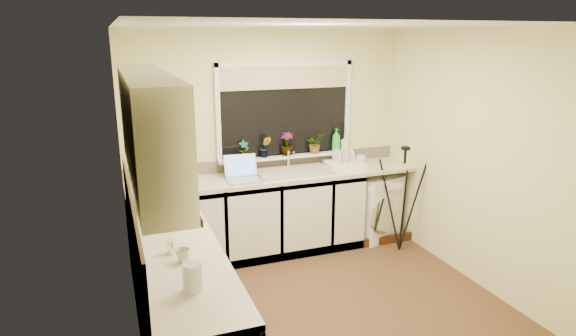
{
  "coord_description": "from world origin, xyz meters",
  "views": [
    {
      "loc": [
        -1.68,
        -3.67,
        2.38
      ],
      "look_at": [
        -0.11,
        0.55,
        1.15
      ],
      "focal_mm": 30.47,
      "sensor_mm": 36.0,
      "label": 1
    }
  ],
  "objects_px": {
    "steel_jar": "(172,246)",
    "plant_b": "(265,147)",
    "glass_jug": "(193,277)",
    "microwave": "(161,188)",
    "cup_back": "(361,160)",
    "soap_bottle_green": "(336,140)",
    "plant_d": "(315,143)",
    "kettle": "(175,206)",
    "plant_a": "(244,150)",
    "tripod": "(402,199)",
    "soap_bottle_clear": "(345,143)",
    "laptop": "(242,174)",
    "plant_c": "(287,144)",
    "washing_machine": "(372,206)",
    "cup_left": "(183,256)",
    "dish_rack": "(345,165)"
  },
  "relations": [
    {
      "from": "glass_jug",
      "to": "microwave",
      "type": "height_order",
      "value": "microwave"
    },
    {
      "from": "kettle",
      "to": "plant_a",
      "type": "distance_m",
      "value": 1.49
    },
    {
      "from": "plant_b",
      "to": "plant_c",
      "type": "relative_size",
      "value": 0.91
    },
    {
      "from": "plant_b",
      "to": "washing_machine",
      "type": "bearing_deg",
      "value": -9.8
    },
    {
      "from": "glass_jug",
      "to": "soap_bottle_green",
      "type": "height_order",
      "value": "soap_bottle_green"
    },
    {
      "from": "steel_jar",
      "to": "plant_b",
      "type": "distance_m",
      "value": 2.26
    },
    {
      "from": "glass_jug",
      "to": "plant_b",
      "type": "xyz_separation_m",
      "value": [
        1.23,
        2.42,
        0.18
      ]
    },
    {
      "from": "microwave",
      "to": "cup_back",
      "type": "height_order",
      "value": "microwave"
    },
    {
      "from": "kettle",
      "to": "plant_b",
      "type": "xyz_separation_m",
      "value": [
        1.17,
        1.16,
        0.17
      ]
    },
    {
      "from": "washing_machine",
      "to": "steel_jar",
      "type": "height_order",
      "value": "steel_jar"
    },
    {
      "from": "glass_jug",
      "to": "steel_jar",
      "type": "height_order",
      "value": "glass_jug"
    },
    {
      "from": "kettle",
      "to": "tripod",
      "type": "bearing_deg",
      "value": 10.44
    },
    {
      "from": "cup_back",
      "to": "plant_b",
      "type": "bearing_deg",
      "value": 173.85
    },
    {
      "from": "laptop",
      "to": "cup_back",
      "type": "distance_m",
      "value": 1.5
    },
    {
      "from": "plant_b",
      "to": "plant_d",
      "type": "relative_size",
      "value": 1.05
    },
    {
      "from": "plant_b",
      "to": "cup_left",
      "type": "bearing_deg",
      "value": -121.41
    },
    {
      "from": "microwave",
      "to": "soap_bottle_green",
      "type": "distance_m",
      "value": 2.26
    },
    {
      "from": "microwave",
      "to": "glass_jug",
      "type": "bearing_deg",
      "value": -169.9
    },
    {
      "from": "plant_a",
      "to": "plant_b",
      "type": "xyz_separation_m",
      "value": [
        0.25,
        0.0,
        0.01
      ]
    },
    {
      "from": "laptop",
      "to": "soap_bottle_green",
      "type": "bearing_deg",
      "value": 16.2
    },
    {
      "from": "tripod",
      "to": "plant_c",
      "type": "xyz_separation_m",
      "value": [
        -1.12,
        0.7,
        0.58
      ]
    },
    {
      "from": "glass_jug",
      "to": "steel_jar",
      "type": "bearing_deg",
      "value": 95.07
    },
    {
      "from": "steel_jar",
      "to": "soap_bottle_green",
      "type": "relative_size",
      "value": 0.36
    },
    {
      "from": "plant_d",
      "to": "cup_left",
      "type": "bearing_deg",
      "value": -132.34
    },
    {
      "from": "tripod",
      "to": "soap_bottle_green",
      "type": "height_order",
      "value": "soap_bottle_green"
    },
    {
      "from": "cup_left",
      "to": "plant_b",
      "type": "bearing_deg",
      "value": 58.59
    },
    {
      "from": "plant_b",
      "to": "glass_jug",
      "type": "bearing_deg",
      "value": -116.99
    },
    {
      "from": "microwave",
      "to": "plant_d",
      "type": "xyz_separation_m",
      "value": [
        1.84,
        0.78,
        0.11
      ]
    },
    {
      "from": "steel_jar",
      "to": "plant_d",
      "type": "relative_size",
      "value": 0.43
    },
    {
      "from": "laptop",
      "to": "steel_jar",
      "type": "height_order",
      "value": "laptop"
    },
    {
      "from": "dish_rack",
      "to": "steel_jar",
      "type": "relative_size",
      "value": 4.42
    },
    {
      "from": "tripod",
      "to": "plant_b",
      "type": "distance_m",
      "value": 1.64
    },
    {
      "from": "tripod",
      "to": "plant_d",
      "type": "relative_size",
      "value": 5.34
    },
    {
      "from": "glass_jug",
      "to": "kettle",
      "type": "bearing_deg",
      "value": 87.05
    },
    {
      "from": "steel_jar",
      "to": "plant_c",
      "type": "height_order",
      "value": "plant_c"
    },
    {
      "from": "plant_b",
      "to": "soap_bottle_green",
      "type": "relative_size",
      "value": 0.89
    },
    {
      "from": "kettle",
      "to": "dish_rack",
      "type": "bearing_deg",
      "value": 24.58
    },
    {
      "from": "soap_bottle_clear",
      "to": "soap_bottle_green",
      "type": "bearing_deg",
      "value": 172.11
    },
    {
      "from": "kettle",
      "to": "microwave",
      "type": "relative_size",
      "value": 0.36
    },
    {
      "from": "soap_bottle_clear",
      "to": "tripod",
      "type": "bearing_deg",
      "value": -60.48
    },
    {
      "from": "cup_back",
      "to": "cup_left",
      "type": "xyz_separation_m",
      "value": [
        -2.38,
        -1.89,
        -0.0
      ]
    },
    {
      "from": "glass_jug",
      "to": "plant_c",
      "type": "xyz_separation_m",
      "value": [
        1.49,
        2.43,
        0.2
      ]
    },
    {
      "from": "glass_jug",
      "to": "soap_bottle_green",
      "type": "xyz_separation_m",
      "value": [
        2.12,
        2.43,
        0.2
      ]
    },
    {
      "from": "microwave",
      "to": "plant_d",
      "type": "distance_m",
      "value": 2.0
    },
    {
      "from": "steel_jar",
      "to": "soap_bottle_clear",
      "type": "height_order",
      "value": "soap_bottle_clear"
    },
    {
      "from": "tripod",
      "to": "microwave",
      "type": "height_order",
      "value": "tripod"
    },
    {
      "from": "kettle",
      "to": "glass_jug",
      "type": "relative_size",
      "value": 1.15
    },
    {
      "from": "steel_jar",
      "to": "soap_bottle_green",
      "type": "distance_m",
      "value": 2.87
    },
    {
      "from": "plant_d",
      "to": "cup_back",
      "type": "height_order",
      "value": "plant_d"
    },
    {
      "from": "laptop",
      "to": "microwave",
      "type": "distance_m",
      "value": 1.03
    }
  ]
}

